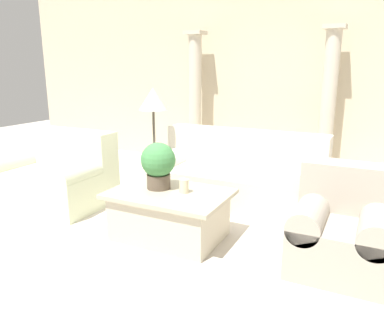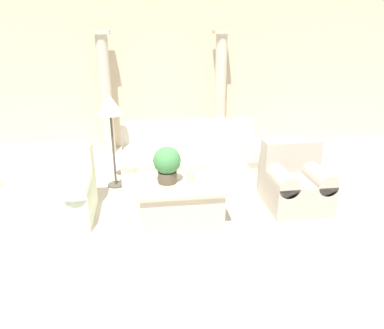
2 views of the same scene
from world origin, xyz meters
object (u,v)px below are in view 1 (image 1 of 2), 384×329
sofa_long (238,176)px  armchair (342,226)px  coffee_table (170,214)px  potted_plant (158,163)px  loveseat (56,174)px  floor_lamp (153,105)px

sofa_long → armchair: (1.34, -1.07, 0.00)m
coffee_table → potted_plant: 0.53m
sofa_long → loveseat: size_ratio=1.49×
loveseat → armchair: (3.46, -0.09, -0.00)m
coffee_table → floor_lamp: 1.75m
coffee_table → loveseat: bearing=171.5°
potted_plant → floor_lamp: (-0.74, 1.10, 0.46)m
floor_lamp → armchair: 2.83m
loveseat → potted_plant: bearing=-7.5°
sofa_long → potted_plant: potted_plant is taller
armchair → sofa_long: bearing=141.3°
loveseat → floor_lamp: floor_lamp is taller
floor_lamp → armchair: floor_lamp is taller
potted_plant → floor_lamp: size_ratio=0.33×
coffee_table → floor_lamp: bearing=127.8°
coffee_table → armchair: 1.63m
floor_lamp → coffee_table: bearing=-52.2°
sofa_long → coffee_table: bearing=-102.5°
floor_lamp → sofa_long: bearing=4.9°
loveseat → coffee_table: size_ratio=1.20×
loveseat → floor_lamp: 1.54m
armchair → floor_lamp: bearing=158.9°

